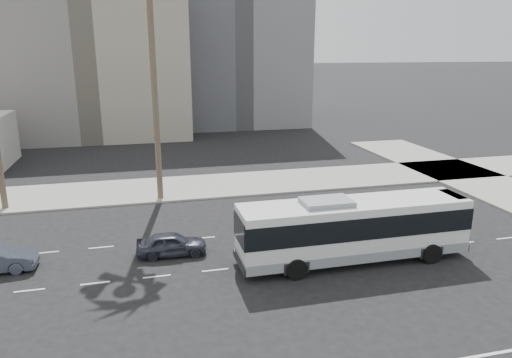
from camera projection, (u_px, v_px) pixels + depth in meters
name	position (u px, v px, depth m)	size (l,w,h in m)	color
ground	(270.00, 264.00, 25.39)	(700.00, 700.00, 0.00)	black
sidewalk_north	(221.00, 185.00, 39.87)	(120.00, 7.00, 0.15)	gray
midrise_beige_west	(92.00, 66.00, 62.32)	(24.00, 18.00, 18.00)	gray
midrise_gray_center	(230.00, 37.00, 72.43)	(20.00, 20.00, 26.00)	#54565B
highrise_right	(235.00, 1.00, 241.65)	(26.00, 26.00, 70.00)	slate
highrise_far	(267.00, 15.00, 276.84)	(22.00, 22.00, 60.00)	slate
city_bus	(354.00, 228.00, 25.41)	(12.61, 3.09, 3.62)	silver
car_a	(172.00, 244.00, 26.39)	(3.88, 1.56, 1.32)	#313341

